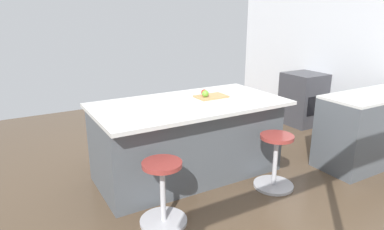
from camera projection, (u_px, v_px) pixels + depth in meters
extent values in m
plane|color=brown|center=(209.00, 174.00, 4.09)|extent=(7.26, 7.26, 0.00)
cube|color=silver|center=(368.00, 51.00, 5.04)|extent=(0.12, 5.56, 2.62)
cube|color=#38383D|center=(303.00, 99.00, 5.81)|extent=(0.60, 0.60, 0.88)
cube|color=black|center=(317.00, 105.00, 5.57)|extent=(0.44, 0.01, 0.32)
cube|color=#4C5156|center=(188.00, 140.00, 3.97)|extent=(2.08, 0.93, 0.86)
cube|color=silver|center=(190.00, 104.00, 3.80)|extent=(2.14, 1.13, 0.04)
cylinder|color=#B7B7BC|center=(273.00, 185.00, 3.80)|extent=(0.44, 0.44, 0.03)
cylinder|color=#B7B7BC|center=(275.00, 162.00, 3.72)|extent=(0.05, 0.05, 0.55)
cylinder|color=maroon|center=(277.00, 137.00, 3.63)|extent=(0.36, 0.36, 0.04)
cylinder|color=#B7B7BC|center=(164.00, 221.00, 3.15)|extent=(0.44, 0.44, 0.03)
cylinder|color=#B7B7BC|center=(163.00, 194.00, 3.07)|extent=(0.05, 0.05, 0.55)
cylinder|color=maroon|center=(162.00, 164.00, 2.98)|extent=(0.36, 0.36, 0.04)
cube|color=tan|center=(211.00, 96.00, 4.01)|extent=(0.36, 0.24, 0.02)
sphere|color=#609E2D|center=(205.00, 94.00, 3.93)|extent=(0.08, 0.08, 0.08)
sphere|color=red|center=(204.00, 92.00, 4.01)|extent=(0.07, 0.07, 0.07)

